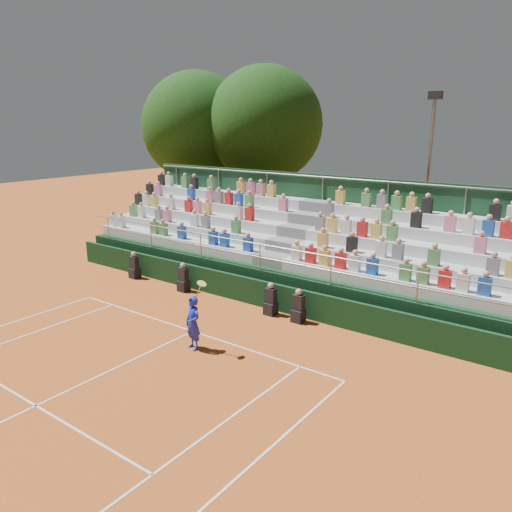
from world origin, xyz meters
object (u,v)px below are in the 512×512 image
Objects in this scene: tennis_player at (193,323)px; tree_east at (265,125)px; tree_west at (196,127)px; floodlight_mast at (429,167)px.

tennis_player is 17.40m from tree_east.
tree_east reaches higher than tree_west.
floodlight_mast is (14.46, -0.09, -1.67)m from tree_west.
tree_west reaches higher than tennis_player.
tree_west is at bearing 132.06° from tennis_player.
floodlight_mast is at bearing -0.36° from tree_west.
tree_east is 1.24× the size of floodlight_mast.
tree_west is 4.47m from tree_east.
floodlight_mast reaches higher than tennis_player.
tennis_player is 18.78m from tree_west.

